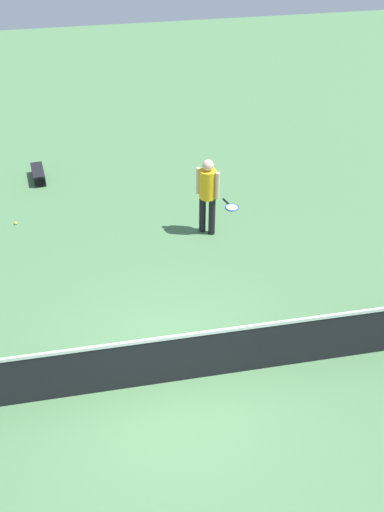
{
  "coord_description": "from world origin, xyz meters",
  "views": [
    {
      "loc": [
        0.93,
        6.47,
        7.22
      ],
      "look_at": [
        -0.71,
        -2.0,
        0.9
      ],
      "focal_mm": 42.67,
      "sensor_mm": 36.0,
      "label": 1
    }
  ],
  "objects_px": {
    "tennis_ball_near_player": "(105,367)",
    "equipment_bag": "(38,175)",
    "player_near_side": "(208,191)",
    "tennis_racket_near_player": "(231,207)",
    "tennis_ball_midcourt": "(16,223)"
  },
  "relations": [
    {
      "from": "tennis_ball_midcourt",
      "to": "equipment_bag",
      "type": "xyz_separation_m",
      "value": [
        -0.48,
        -1.89,
        0.11
      ]
    },
    {
      "from": "player_near_side",
      "to": "tennis_ball_midcourt",
      "type": "distance_m",
      "value": 4.25
    },
    {
      "from": "tennis_racket_near_player",
      "to": "equipment_bag",
      "type": "relative_size",
      "value": 0.74
    },
    {
      "from": "tennis_ball_near_player",
      "to": "equipment_bag",
      "type": "height_order",
      "value": "equipment_bag"
    },
    {
      "from": "player_near_side",
      "to": "tennis_racket_near_player",
      "type": "bearing_deg",
      "value": -131.03
    },
    {
      "from": "tennis_ball_near_player",
      "to": "equipment_bag",
      "type": "bearing_deg",
      "value": -80.4
    },
    {
      "from": "player_near_side",
      "to": "tennis_ball_midcourt",
      "type": "relative_size",
      "value": 25.76
    },
    {
      "from": "player_near_side",
      "to": "tennis_racket_near_player",
      "type": "relative_size",
      "value": 2.8
    },
    {
      "from": "player_near_side",
      "to": "tennis_ball_near_player",
      "type": "relative_size",
      "value": 25.76
    },
    {
      "from": "player_near_side",
      "to": "equipment_bag",
      "type": "distance_m",
      "value": 4.68
    },
    {
      "from": "player_near_side",
      "to": "equipment_bag",
      "type": "bearing_deg",
      "value": -39.99
    },
    {
      "from": "tennis_racket_near_player",
      "to": "equipment_bag",
      "type": "bearing_deg",
      "value": -26.05
    },
    {
      "from": "tennis_racket_near_player",
      "to": "tennis_ball_near_player",
      "type": "xyz_separation_m",
      "value": [
        3.18,
        4.4,
        0.02
      ]
    },
    {
      "from": "player_near_side",
      "to": "tennis_ball_midcourt",
      "type": "xyz_separation_m",
      "value": [
        4.0,
        -1.07,
        -0.98
      ]
    },
    {
      "from": "tennis_racket_near_player",
      "to": "tennis_ball_midcourt",
      "type": "xyz_separation_m",
      "value": [
        4.76,
        -0.2,
        0.02
      ]
    }
  ]
}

